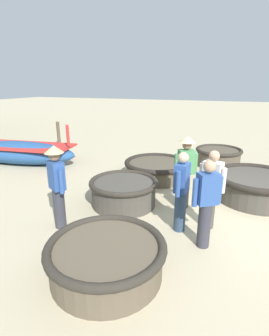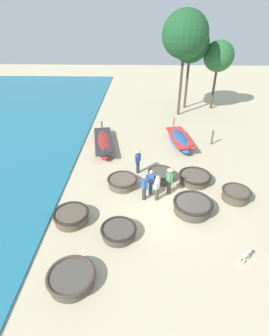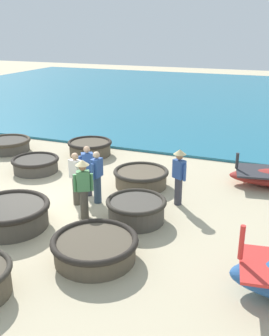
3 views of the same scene
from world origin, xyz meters
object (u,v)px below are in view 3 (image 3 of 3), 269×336
object	(u,v)px
fisherman_standing_left	(179,173)
fisherman_standing_right	(97,176)
coracle_nearest	(136,209)
coracle_front_right	(141,177)
fisherman_by_coracle	(88,170)
coracle_far_right	(8,144)
fisherman_crouching	(83,186)
fisherman_with_hat	(76,177)
coracle_far_left	(90,147)
coracle_upturned	(95,247)
coracle_weathered	(36,164)
coracle_front_left	(10,214)

from	to	relation	value
fisherman_standing_left	fisherman_standing_right	bearing A→B (deg)	-71.17
coracle_nearest	coracle_front_right	distance (m)	2.41
coracle_nearest	coracle_front_right	size ratio (longest dim) A/B	0.90
fisherman_by_coracle	coracle_far_right	bearing A→B (deg)	-117.93
coracle_nearest	fisherman_crouching	bearing A→B (deg)	-73.93
fisherman_standing_left	fisherman_with_hat	xyz separation A→B (m)	(1.09, -2.73, -0.12)
fisherman_by_coracle	coracle_far_left	bearing A→B (deg)	-152.93
coracle_far_left	fisherman_with_hat	size ratio (longest dim) A/B	1.12
coracle_upturned	fisherman_standing_left	xyz separation A→B (m)	(-3.46, 0.93, 0.66)
coracle_far_left	fisherman_with_hat	distance (m)	4.69
coracle_upturned	fisherman_with_hat	xyz separation A→B (m)	(-2.37, -1.80, 0.54)
fisherman_standing_right	coracle_weathered	bearing A→B (deg)	-115.42
coracle_nearest	fisherman_with_hat	size ratio (longest dim) A/B	1.03
coracle_upturned	coracle_front_left	xyz separation A→B (m)	(-0.56, -2.72, 0.05)
fisherman_by_coracle	fisherman_with_hat	distance (m)	0.70
coracle_far_left	fisherman_crouching	world-z (taller)	fisherman_crouching
fisherman_by_coracle	fisherman_with_hat	size ratio (longest dim) A/B	1.00
coracle_far_left	coracle_nearest	xyz separation A→B (m)	(4.61, 3.81, 0.02)
coracle_front_right	fisherman_with_hat	distance (m)	2.39
coracle_nearest	fisherman_by_coracle	world-z (taller)	fisherman_by_coracle
coracle_nearest	coracle_upturned	xyz separation A→B (m)	(2.05, -0.18, -0.04)
fisherman_with_hat	fisherman_crouching	size ratio (longest dim) A/B	0.94
fisherman_standing_left	coracle_upturned	bearing A→B (deg)	-15.06
fisherman_standing_left	fisherman_crouching	world-z (taller)	same
coracle_far_left	coracle_front_right	bearing A→B (deg)	53.03
fisherman_crouching	coracle_weathered	bearing A→B (deg)	-127.41
coracle_upturned	fisherman_standing_left	bearing A→B (deg)	164.94
coracle_weathered	fisherman_standing_right	distance (m)	3.64
coracle_upturned	fisherman_standing_right	bearing A→B (deg)	-154.46
fisherman_standing_right	fisherman_crouching	world-z (taller)	fisherman_crouching
coracle_far_right	fisherman_by_coracle	size ratio (longest dim) A/B	1.20
fisherman_with_hat	fisherman_by_coracle	bearing A→B (deg)	179.57
coracle_weathered	fisherman_standing_left	size ratio (longest dim) A/B	1.00
coracle_far_right	fisherman_crouching	bearing A→B (deg)	54.53
coracle_front_left	fisherman_by_coracle	bearing A→B (deg)	159.82
fisherman_by_coracle	fisherman_with_hat	xyz separation A→B (m)	(0.70, -0.01, 0.00)
coracle_upturned	fisherman_standing_left	world-z (taller)	fisherman_standing_left
coracle_far_right	coracle_front_left	xyz separation A→B (m)	(5.29, 4.32, 0.07)
fisherman_with_hat	coracle_nearest	bearing A→B (deg)	80.73
coracle_front_right	coracle_front_left	world-z (taller)	coracle_front_left
coracle_front_left	fisherman_standing_left	world-z (taller)	fisherman_standing_left
coracle_far_right	fisherman_by_coracle	world-z (taller)	fisherman_by_coracle
coracle_weathered	coracle_front_right	world-z (taller)	coracle_front_right
coracle_front_left	fisherman_with_hat	bearing A→B (deg)	153.17
fisherman_standing_left	fisherman_by_coracle	xyz separation A→B (m)	(0.39, -2.72, -0.12)
fisherman_standing_left	fisherman_crouching	bearing A→B (deg)	-49.35
coracle_front_right	fisherman_standing_left	size ratio (longest dim) A/B	1.07
coracle_far_left	coracle_front_left	bearing A→B (deg)	8.50
coracle_far_left	fisherman_by_coracle	distance (m)	4.06
coracle_weathered	fisherman_standing_right	size ratio (longest dim) A/B	1.07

